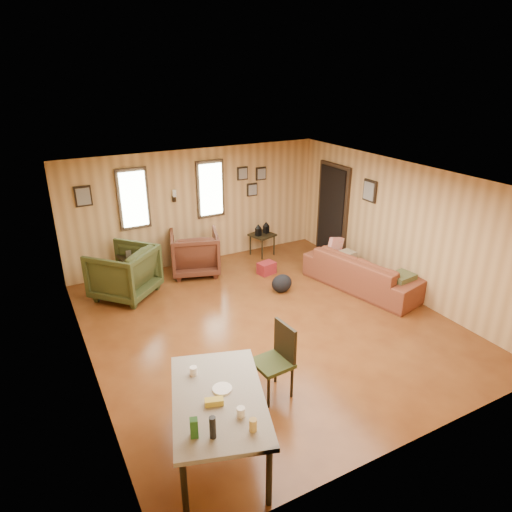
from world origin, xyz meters
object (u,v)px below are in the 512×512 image
at_px(recliner_green, 124,270).
at_px(end_table, 136,265).
at_px(dining_table, 218,403).
at_px(side_table, 262,233).
at_px(recliner_brown, 195,251).
at_px(sofa, 364,266).

distance_m(recliner_green, end_table, 0.50).
bearing_deg(dining_table, side_table, 74.44).
bearing_deg(recliner_brown, recliner_green, 30.65).
xyz_separation_m(recliner_brown, end_table, (-1.18, 0.02, -0.07)).
height_order(sofa, recliner_green, recliner_green).
relative_size(recliner_green, dining_table, 0.58).
relative_size(sofa, recliner_brown, 2.38).
height_order(sofa, dining_table, dining_table).
bearing_deg(end_table, side_table, 3.29).
distance_m(sofa, side_table, 2.50).
bearing_deg(recliner_brown, sofa, 157.24).
bearing_deg(sofa, recliner_brown, 36.87).
bearing_deg(sofa, dining_table, 108.34).
xyz_separation_m(side_table, dining_table, (-3.16, -4.80, 0.21)).
bearing_deg(dining_table, end_table, 103.86).
xyz_separation_m(recliner_green, side_table, (3.15, 0.54, -0.00)).
relative_size(sofa, end_table, 3.14).
xyz_separation_m(recliner_brown, dining_table, (-1.51, -4.61, 0.24)).
distance_m(sofa, dining_table, 4.75).
distance_m(recliner_green, dining_table, 4.26).
relative_size(sofa, dining_table, 1.30).
distance_m(side_table, dining_table, 5.75).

